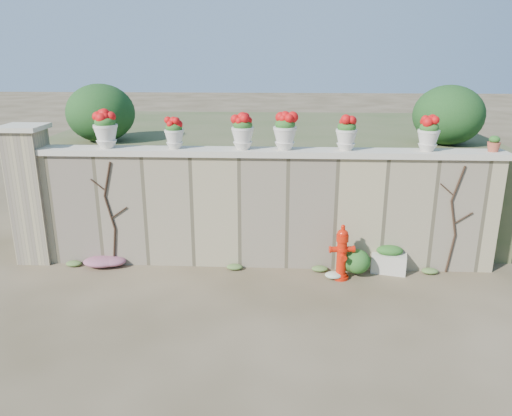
# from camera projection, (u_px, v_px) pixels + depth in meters

# --- Properties ---
(ground) EXTENTS (80.00, 80.00, 0.00)m
(ground) POSITION_uv_depth(u_px,v_px,m) (259.00, 313.00, 7.37)
(ground) COLOR #473B23
(ground) RESTS_ON ground
(stone_wall) EXTENTS (8.00, 0.40, 2.00)m
(stone_wall) POSITION_uv_depth(u_px,v_px,m) (264.00, 211.00, 8.78)
(stone_wall) COLOR #998B66
(stone_wall) RESTS_ON ground
(wall_cap) EXTENTS (8.10, 0.52, 0.10)m
(wall_cap) POSITION_uv_depth(u_px,v_px,m) (264.00, 152.00, 8.46)
(wall_cap) COLOR beige
(wall_cap) RESTS_ON stone_wall
(gate_pillar) EXTENTS (0.72, 0.72, 2.48)m
(gate_pillar) POSITION_uv_depth(u_px,v_px,m) (32.00, 194.00, 8.90)
(gate_pillar) COLOR #998B66
(gate_pillar) RESTS_ON ground
(raised_fill) EXTENTS (9.00, 6.00, 2.00)m
(raised_fill) POSITION_uv_depth(u_px,v_px,m) (269.00, 170.00, 11.83)
(raised_fill) COLOR #384C23
(raised_fill) RESTS_ON ground
(back_shrub_left) EXTENTS (1.30, 1.30, 1.10)m
(back_shrub_left) POSITION_uv_depth(u_px,v_px,m) (101.00, 113.00, 9.61)
(back_shrub_left) COLOR #143814
(back_shrub_left) RESTS_ON raised_fill
(back_shrub_right) EXTENTS (1.30, 1.30, 1.10)m
(back_shrub_right) POSITION_uv_depth(u_px,v_px,m) (449.00, 115.00, 9.29)
(back_shrub_right) COLOR #143814
(back_shrub_right) RESTS_ON raised_fill
(vine_left) EXTENTS (0.60, 0.04, 1.91)m
(vine_left) POSITION_uv_depth(u_px,v_px,m) (110.00, 213.00, 8.70)
(vine_left) COLOR black
(vine_left) RESTS_ON ground
(vine_right) EXTENTS (0.60, 0.04, 1.91)m
(vine_right) POSITION_uv_depth(u_px,v_px,m) (454.00, 219.00, 8.42)
(vine_right) COLOR black
(vine_right) RESTS_ON ground
(fire_hydrant) EXTENTS (0.42, 0.29, 0.96)m
(fire_hydrant) POSITION_uv_depth(u_px,v_px,m) (342.00, 252.00, 8.33)
(fire_hydrant) COLOR red
(fire_hydrant) RESTS_ON ground
(planter_box) EXTENTS (0.65, 0.47, 0.49)m
(planter_box) POSITION_uv_depth(u_px,v_px,m) (389.00, 260.00, 8.67)
(planter_box) COLOR beige
(planter_box) RESTS_ON ground
(green_shrub) EXTENTS (0.65, 0.58, 0.61)m
(green_shrub) POSITION_uv_depth(u_px,v_px,m) (357.00, 260.00, 8.44)
(green_shrub) COLOR #1E5119
(green_shrub) RESTS_ON ground
(magenta_clump) EXTENTS (0.86, 0.58, 0.23)m
(magenta_clump) POSITION_uv_depth(u_px,v_px,m) (103.00, 260.00, 8.94)
(magenta_clump) COLOR #CF2990
(magenta_clump) RESTS_ON ground
(white_flowers) EXTENTS (0.44, 0.35, 0.16)m
(white_flowers) POSITION_uv_depth(u_px,v_px,m) (339.00, 275.00, 8.40)
(white_flowers) COLOR white
(white_flowers) RESTS_ON ground
(urn_pot_0) EXTENTS (0.41, 0.41, 0.64)m
(urn_pot_0) POSITION_uv_depth(u_px,v_px,m) (106.00, 129.00, 8.48)
(urn_pot_0) COLOR beige
(urn_pot_0) RESTS_ON wall_cap
(urn_pot_1) EXTENTS (0.33, 0.33, 0.52)m
(urn_pot_1) POSITION_uv_depth(u_px,v_px,m) (174.00, 134.00, 8.44)
(urn_pot_1) COLOR beige
(urn_pot_1) RESTS_ON wall_cap
(urn_pot_2) EXTENTS (0.38, 0.38, 0.60)m
(urn_pot_2) POSITION_uv_depth(u_px,v_px,m) (243.00, 132.00, 8.38)
(urn_pot_2) COLOR beige
(urn_pot_2) RESTS_ON wall_cap
(urn_pot_3) EXTENTS (0.39, 0.39, 0.62)m
(urn_pot_3) POSITION_uv_depth(u_px,v_px,m) (285.00, 132.00, 8.34)
(urn_pot_3) COLOR beige
(urn_pot_3) RESTS_ON wall_cap
(urn_pot_4) EXTENTS (0.36, 0.36, 0.56)m
(urn_pot_4) POSITION_uv_depth(u_px,v_px,m) (346.00, 134.00, 8.30)
(urn_pot_4) COLOR beige
(urn_pot_4) RESTS_ON wall_cap
(urn_pot_5) EXTENTS (0.36, 0.36, 0.57)m
(urn_pot_5) POSITION_uv_depth(u_px,v_px,m) (429.00, 134.00, 8.23)
(urn_pot_5) COLOR beige
(urn_pot_5) RESTS_ON wall_cap
(terracotta_pot) EXTENTS (0.21, 0.21, 0.26)m
(terracotta_pot) POSITION_uv_depth(u_px,v_px,m) (494.00, 145.00, 8.23)
(terracotta_pot) COLOR #A74933
(terracotta_pot) RESTS_ON wall_cap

